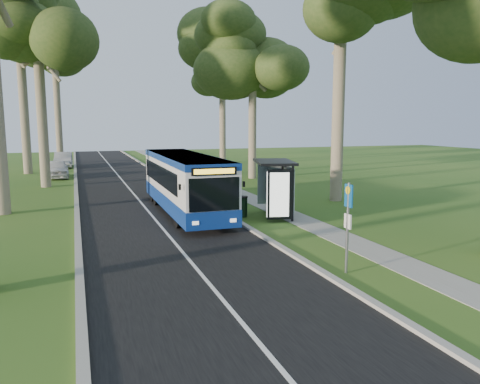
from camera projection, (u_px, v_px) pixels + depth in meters
The scene contains 17 objects.
ground at pixel (254, 233), 19.64m from camera, with size 120.00×120.00×0.00m, color #2E591B.
road at pixel (139, 200), 27.81m from camera, with size 7.00×100.00×0.02m, color black.
kerb_east at pixel (196, 196), 28.95m from camera, with size 0.25×100.00×0.12m, color #9E9B93.
kerb_west at pixel (77, 202), 26.65m from camera, with size 0.25×100.00×0.12m, color #9E9B93.
centre_line at pixel (139, 200), 27.81m from camera, with size 0.12×100.00×0.01m, color white.
footpath at pixel (241, 194), 29.95m from camera, with size 1.50×100.00×0.02m, color gray.
bus at pixel (184, 183), 23.79m from camera, with size 2.42×11.19×2.96m.
bus_stop_sign at pixel (348, 218), 14.14m from camera, with size 0.09×0.39×2.80m.
bus_shelter at pixel (281, 178), 22.42m from camera, with size 2.47×3.53×2.75m.
litter_bin at pixel (242, 206), 22.92m from camera, with size 0.57×0.57×1.00m.
car_white at pixel (57, 169), 38.81m from camera, with size 1.78×4.41×1.50m, color silver.
car_silver at pixel (63, 160), 47.57m from camera, with size 1.65×4.75×1.56m, color #A7AAAF.
tree_west_c at pixel (36, 16), 31.72m from camera, with size 5.20×5.20×15.86m.
tree_west_d at pixel (17, 10), 40.03m from camera, with size 5.20×5.20×19.08m.
tree_west_e at pixel (54, 46), 50.39m from camera, with size 5.20×5.20×17.14m.
tree_east_c at pixel (253, 52), 37.17m from camera, with size 5.20×5.20×13.60m.
tree_east_d at pixel (222, 60), 48.62m from camera, with size 5.20×5.20×14.85m.
Camera 1 is at (-6.94, -17.87, 4.60)m, focal length 35.00 mm.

